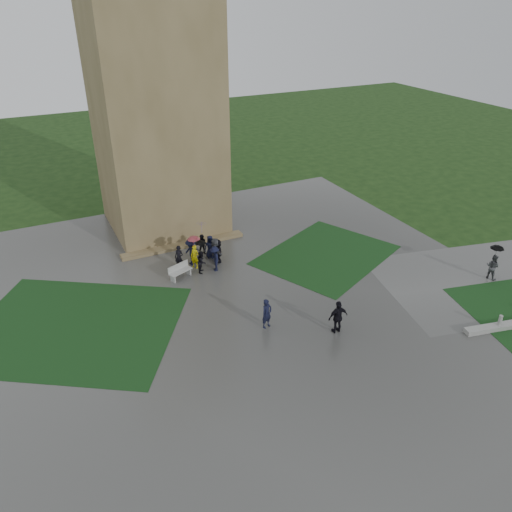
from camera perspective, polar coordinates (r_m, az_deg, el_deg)
name	(u,v)px	position (r m, az deg, el deg)	size (l,w,h in m)	color
ground	(246,326)	(27.77, -1.19, -7.97)	(120.00, 120.00, 0.00)	black
plaza	(231,307)	(29.27, -2.85, -5.86)	(34.00, 34.00, 0.02)	#3A3937
lawn_inset_left	(75,327)	(29.40, -19.99, -7.59)	(11.00, 9.00, 0.01)	black
lawn_inset_right	(326,255)	(35.05, 8.02, 0.12)	(9.00, 7.00, 0.01)	black
tower	(155,107)	(37.32, -11.47, 16.31)	(8.00, 8.00, 18.00)	brown
tower_plinth	(184,245)	(36.21, -8.26, 1.26)	(9.00, 0.80, 0.22)	brown
bench	(180,271)	(32.20, -8.69, -1.69)	(1.68, 1.06, 0.93)	#A1A19D
visitor_cluster	(205,250)	(33.39, -5.84, 0.70)	(3.28, 3.51, 2.43)	black
pedestrian_mid	(267,314)	(27.17, 1.24, -6.59)	(0.63, 0.42, 1.73)	black
pedestrian_near	(338,317)	(27.10, 9.35, -6.89)	(1.13, 0.64, 1.93)	black
pedestrian_path	(494,260)	(34.75, 25.58, -0.38)	(0.81, 0.89, 2.36)	#3D3D42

